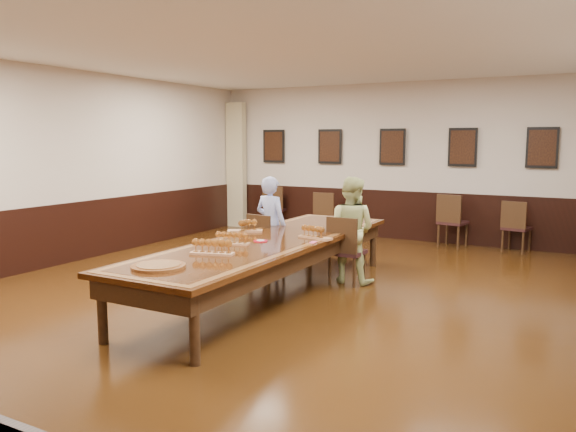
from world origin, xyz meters
The scene contains 23 objects.
floor centered at (0.00, 0.00, -0.01)m, with size 8.00×10.00×0.02m, color black.
ceiling centered at (0.00, 0.00, 3.21)m, with size 8.00×10.00×0.02m, color white.
wall_back centered at (0.00, 5.01, 1.60)m, with size 8.00×0.02×3.20m, color #C1B1A1.
wall_left centered at (-4.01, 0.00, 1.60)m, with size 0.02×10.00×3.20m, color #C1B1A1.
chair_man centered at (-0.65, 1.02, 0.47)m, with size 0.44×0.48×0.93m, color black, non-canonical shape.
chair_woman centered at (0.64, 1.09, 0.49)m, with size 0.46×0.50×0.97m, color black, non-canonical shape.
spare_chair_a centered at (-2.69, 4.82, 0.50)m, with size 0.47×0.52×1.01m, color black, non-canonical shape.
spare_chair_b centered at (-1.25, 4.48, 0.48)m, with size 0.45×0.49×0.96m, color black, non-canonical shape.
spare_chair_c centered at (1.34, 4.63, 0.51)m, with size 0.48×0.52×1.02m, color black, non-canonical shape.
spare_chair_d centered at (2.48, 4.68, 0.47)m, with size 0.44×0.48×0.95m, color black, non-canonical shape.
person_man centered at (-0.64, 1.12, 0.75)m, with size 0.54×0.36×1.49m, color #5167CA.
person_woman centered at (0.64, 1.19, 0.76)m, with size 0.76×0.59×1.52m, color #C5CB7F.
pink_phone centered at (0.60, 0.07, 0.76)m, with size 0.06×0.13×0.01m, color #FD5499.
curtain centered at (-3.75, 4.82, 1.45)m, with size 0.45×0.18×2.90m, color tan.
wainscoting centered at (0.00, 0.00, 0.50)m, with size 8.00×10.00×1.00m.
conference_table centered at (0.00, 0.00, 0.61)m, with size 1.40×5.00×0.76m.
posters centered at (0.00, 4.94, 1.90)m, with size 6.14×0.04×0.74m.
flight_a centered at (-0.58, 0.34, 0.83)m, with size 0.50×0.36×0.18m.
flight_b centered at (0.49, 0.33, 0.83)m, with size 0.49×0.23×0.18m.
flight_c centered at (-0.22, -0.55, 0.83)m, with size 0.46×0.24×0.16m.
flight_d centered at (-0.06, -1.17, 0.84)m, with size 0.52×0.28×0.18m.
red_plate_grp centered at (-0.02, -0.20, 0.76)m, with size 0.18×0.18×0.02m.
carved_platter centered at (-0.14, -1.97, 0.77)m, with size 0.69×0.69×0.04m.
Camera 1 is at (3.66, -6.19, 2.03)m, focal length 35.00 mm.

